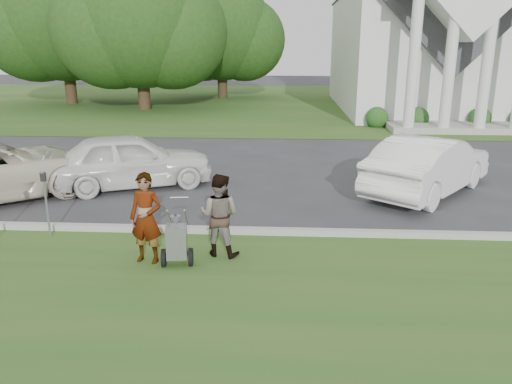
# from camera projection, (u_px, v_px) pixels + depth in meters

# --- Properties ---
(ground) EXTENTS (120.00, 120.00, 0.00)m
(ground) POSITION_uv_depth(u_px,v_px,m) (237.00, 244.00, 10.22)
(ground) COLOR #333335
(ground) RESTS_ON ground
(grass_strip) EXTENTS (80.00, 7.00, 0.01)m
(grass_strip) POSITION_uv_depth(u_px,v_px,m) (217.00, 321.00, 7.34)
(grass_strip) COLOR #2C551D
(grass_strip) RESTS_ON ground
(church_lawn) EXTENTS (80.00, 30.00, 0.01)m
(church_lawn) POSITION_uv_depth(u_px,v_px,m) (273.00, 102.00, 36.07)
(church_lawn) COLOR #2C551D
(church_lawn) RESTS_ON ground
(curb) EXTENTS (80.00, 0.18, 0.15)m
(curb) POSITION_uv_depth(u_px,v_px,m) (239.00, 231.00, 10.72)
(curb) COLOR #9E9E93
(curb) RESTS_ON ground
(church) EXTENTS (9.19, 19.00, 24.10)m
(church) POSITION_uv_depth(u_px,v_px,m) (420.00, 11.00, 30.17)
(church) COLOR white
(church) RESTS_ON ground
(tree_left) EXTENTS (10.63, 8.40, 9.71)m
(tree_left) POSITION_uv_depth(u_px,v_px,m) (139.00, 25.00, 30.29)
(tree_left) COLOR #332316
(tree_left) RESTS_ON ground
(tree_far) EXTENTS (11.64, 9.20, 10.73)m
(tree_far) POSITION_uv_depth(u_px,v_px,m) (63.00, 18.00, 33.33)
(tree_far) COLOR #332316
(tree_far) RESTS_ON ground
(tree_back) EXTENTS (9.61, 7.60, 8.89)m
(tree_back) POSITION_uv_depth(u_px,v_px,m) (221.00, 34.00, 37.83)
(tree_back) COLOR #332316
(tree_back) RESTS_ON ground
(striping_cart) EXTENTS (0.61, 1.17, 1.05)m
(striping_cart) POSITION_uv_depth(u_px,v_px,m) (177.00, 243.00, 9.09)
(striping_cart) COLOR black
(striping_cart) RESTS_ON ground
(person_left) EXTENTS (0.68, 0.51, 1.70)m
(person_left) POSITION_uv_depth(u_px,v_px,m) (146.00, 219.00, 9.14)
(person_left) COLOR #999999
(person_left) RESTS_ON ground
(person_right) EXTENTS (0.90, 0.77, 1.61)m
(person_right) POSITION_uv_depth(u_px,v_px,m) (219.00, 216.00, 9.46)
(person_right) COLOR #999999
(person_right) RESTS_ON ground
(parking_meter_near) EXTENTS (0.10, 0.09, 1.43)m
(parking_meter_near) POSITION_uv_depth(u_px,v_px,m) (46.00, 196.00, 10.33)
(parking_meter_near) COLOR gray
(parking_meter_near) RESTS_ON ground
(car_b) EXTENTS (4.95, 3.51, 1.57)m
(car_b) POSITION_uv_depth(u_px,v_px,m) (130.00, 160.00, 14.13)
(car_b) COLOR white
(car_b) RESTS_ON ground
(car_d) EXTENTS (4.31, 4.84, 1.59)m
(car_d) POSITION_uv_depth(u_px,v_px,m) (429.00, 165.00, 13.52)
(car_d) COLOR white
(car_d) RESTS_ON ground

